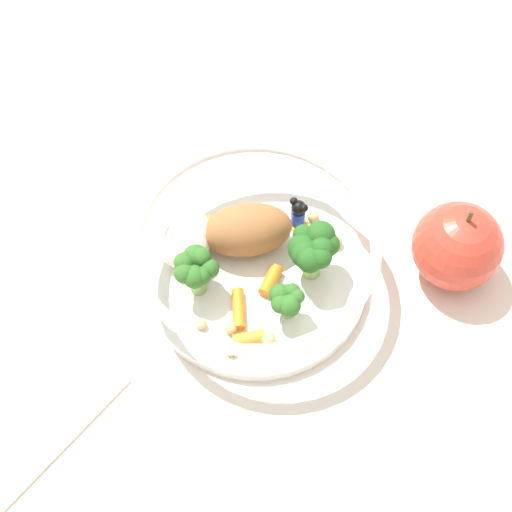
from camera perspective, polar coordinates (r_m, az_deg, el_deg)
The scene contains 4 objects.
ground_plane at distance 0.64m, azimuth 1.91°, elevation -1.53°, with size 2.40×2.40×0.00m, color silver.
food_container at distance 0.61m, azimuth -0.56°, elevation 0.20°, with size 0.20×0.20×0.06m.
loose_apple at distance 0.63m, azimuth 15.10°, elevation 0.74°, with size 0.07×0.07×0.09m.
folded_napkin at distance 0.62m, azimuth -18.28°, elevation -10.46°, with size 0.14×0.12×0.01m, color silver.
Camera 1 is at (0.17, 0.27, 0.56)m, focal length 52.45 mm.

